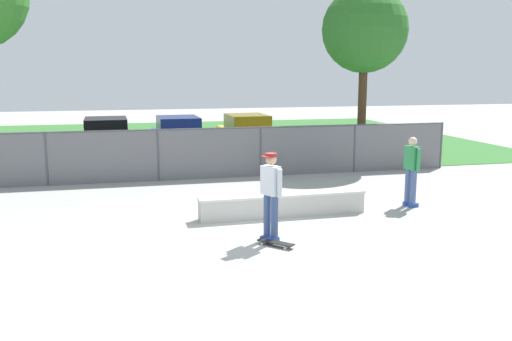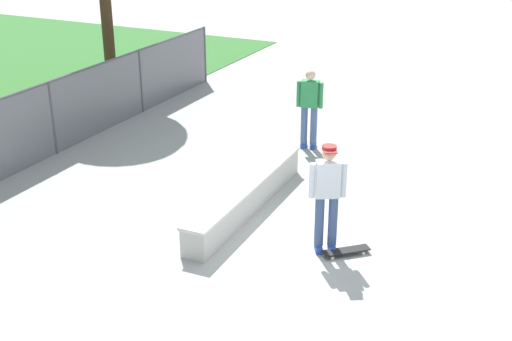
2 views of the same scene
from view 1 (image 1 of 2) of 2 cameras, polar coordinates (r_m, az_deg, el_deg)
name	(u,v)px [view 1 (image 1 of 2)]	position (r m, az deg, el deg)	size (l,w,h in m)	color
ground_plane	(255,233)	(11.90, -0.06, -6.60)	(80.00, 80.00, 0.00)	#9E9E99
grass_strip	(180,140)	(28.07, -7.95, 3.17)	(28.85, 20.00, 0.02)	#336B2D
concrete_ledge	(283,205)	(13.23, 2.84, -3.60)	(4.14, 0.57, 0.56)	#B7B5AD
skateboarder	(271,192)	(11.13, 1.57, -2.30)	(0.41, 0.54, 1.84)	#2647A5
skateboard	(276,243)	(11.05, 2.08, -7.55)	(0.69, 0.72, 0.09)	black
chainlink_fence	(210,151)	(17.81, -4.79, 2.07)	(16.92, 0.07, 1.67)	#4C4C51
tree_near_right	(365,31)	(21.08, 11.32, 14.16)	(3.16, 3.16, 6.56)	#47301E
car_black	(107,138)	(22.47, -15.38, 3.26)	(2.12, 4.25, 1.66)	black
car_blue	(178,137)	(22.52, -8.16, 3.54)	(2.12, 4.25, 1.66)	#233D9E
car_yellow	(247,134)	(23.40, -1.00, 3.89)	(2.12, 4.25, 1.66)	gold
bystander	(412,168)	(14.57, 15.98, 0.23)	(0.33, 0.59, 1.82)	#2647A5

